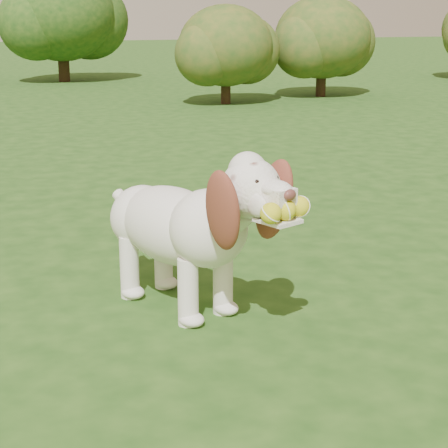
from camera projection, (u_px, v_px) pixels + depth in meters
name	position (u px, v px, depth m)	size (l,w,h in m)	color
ground	(297.00, 306.00, 3.81)	(80.00, 80.00, 0.00)	#1C4012
dog	(187.00, 222.00, 3.63)	(0.77, 1.29, 0.86)	white
shrub_c	(226.00, 46.00, 12.16)	(1.54, 1.54, 1.60)	#382314
shrub_i	(61.00, 14.00, 16.11)	(2.35, 2.35, 2.44)	#382314
shrub_d	(322.00, 37.00, 13.26)	(1.70, 1.70, 1.76)	#382314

